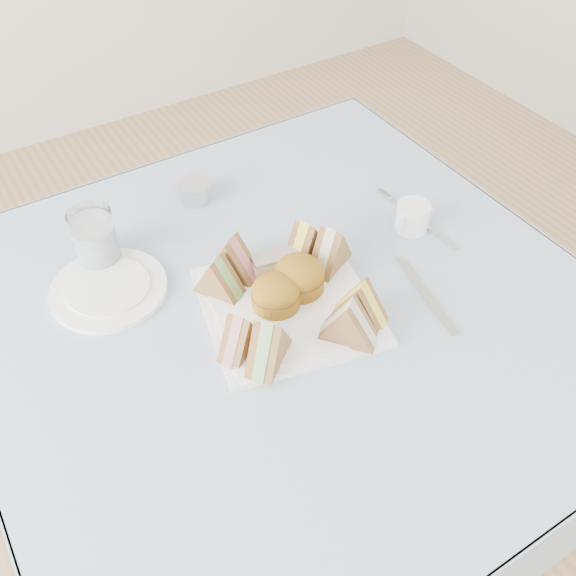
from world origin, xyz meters
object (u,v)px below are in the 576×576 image
water_glass (95,238)px  creamer_jug (412,217)px  table (287,427)px  serving_plate (288,307)px

water_glass → creamer_jug: size_ratio=1.78×
creamer_jug → table: bearing=176.0°
serving_plate → creamer_jug: (0.31, 0.06, 0.02)m
table → serving_plate: (-0.00, -0.01, 0.38)m
table → creamer_jug: 0.51m
serving_plate → water_glass: water_glass is taller
table → creamer_jug: (0.31, 0.05, 0.40)m
table → creamer_jug: bearing=8.6°
water_glass → creamer_jug: water_glass is taller
serving_plate → table: bearing=79.6°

